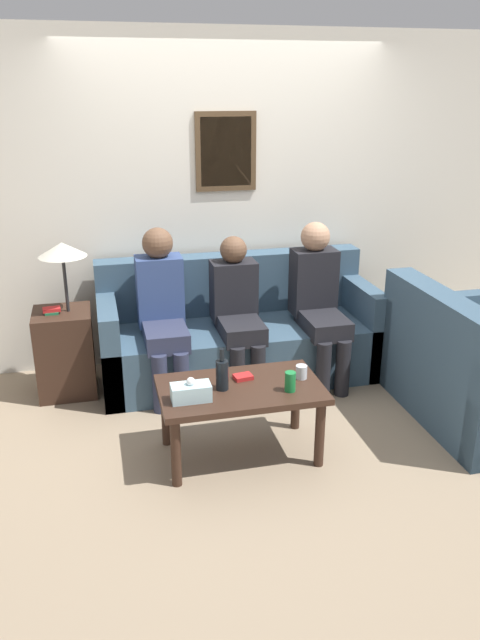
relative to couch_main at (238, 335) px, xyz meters
The scene contains 14 objects.
ground_plane 0.60m from the couch_main, 90.00° to the right, with size 16.00×16.00×0.00m, color gray.
wall_back 1.08m from the couch_main, 90.00° to the left, with size 9.00×0.08×2.60m.
couch_main is the anchor object (origin of this frame).
couch_side 1.75m from the couch_main, 37.63° to the right, with size 0.83×1.29×0.92m.
coffee_table 1.21m from the couch_main, 102.57° to the right, with size 0.99×0.58×0.47m.
side_table_with_lamp 1.33m from the couch_main, behind, with size 0.43×0.41×1.15m.
wine_bottle 1.26m from the couch_main, 107.67° to the right, with size 0.08×0.08×0.26m.
drinking_glass 1.17m from the couch_main, 83.40° to the right, with size 0.07×0.07×0.09m.
book_stack 1.11m from the couch_main, 101.66° to the right, with size 0.12×0.10×0.03m.
soda_can 1.32m from the couch_main, 89.46° to the right, with size 0.07×0.07×0.12m.
tissue_box 1.42m from the couch_main, 114.47° to the right, with size 0.23×0.12×0.14m.
person_left 0.71m from the couch_main, 165.88° to the right, with size 0.34×0.64×1.22m.
person_middle 0.35m from the couch_main, 104.42° to the right, with size 0.34×0.62×1.14m.
person_right 0.71m from the couch_main, 19.01° to the right, with size 0.34×0.66×1.22m.
Camera 1 is at (-1.06, -3.96, 2.19)m, focal length 35.00 mm.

